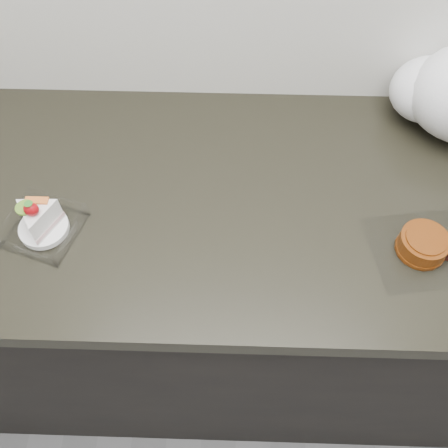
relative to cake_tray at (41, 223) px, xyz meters
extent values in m
cube|color=black|center=(0.39, 0.10, -0.50)|extent=(2.00, 0.60, 0.86)
cube|color=black|center=(0.39, 0.10, -0.05)|extent=(2.04, 0.64, 0.04)
cube|color=white|center=(0.00, 0.00, -0.03)|extent=(0.16, 0.16, 0.00)
cylinder|color=white|center=(0.00, 0.00, -0.02)|extent=(0.10, 0.10, 0.01)
ellipsoid|color=red|center=(0.00, -0.01, 0.06)|extent=(0.03, 0.02, 0.03)
cone|color=#2D7223|center=(0.00, -0.01, 0.07)|extent=(0.02, 0.02, 0.01)
cylinder|color=olive|center=(-0.02, 0.00, 0.05)|extent=(0.03, 0.03, 0.00)
cube|color=orange|center=(0.00, 0.02, 0.05)|extent=(0.04, 0.02, 0.00)
cube|color=white|center=(0.72, -0.02, -0.03)|extent=(0.21, 0.20, 0.00)
cylinder|color=#6F300D|center=(0.72, -0.02, -0.01)|extent=(0.12, 0.12, 0.04)
cylinder|color=#6F300D|center=(0.72, -0.02, -0.02)|extent=(0.12, 0.12, 0.01)
cylinder|color=#6F300D|center=(0.72, -0.02, 0.01)|extent=(0.10, 0.10, 0.00)
cube|color=black|center=(0.77, -0.03, -0.01)|extent=(0.03, 0.03, 0.03)
ellipsoid|color=white|center=(0.78, 0.33, 0.06)|extent=(0.19, 0.18, 0.14)
camera|label=1|loc=(0.37, -0.53, 0.79)|focal=40.00mm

